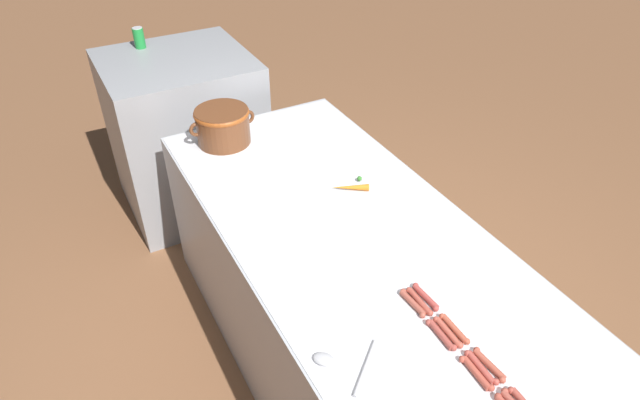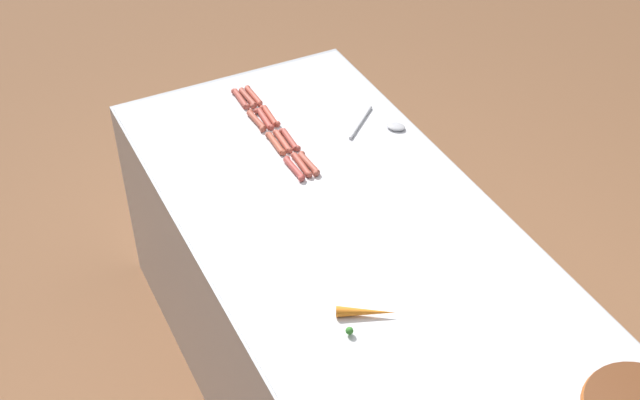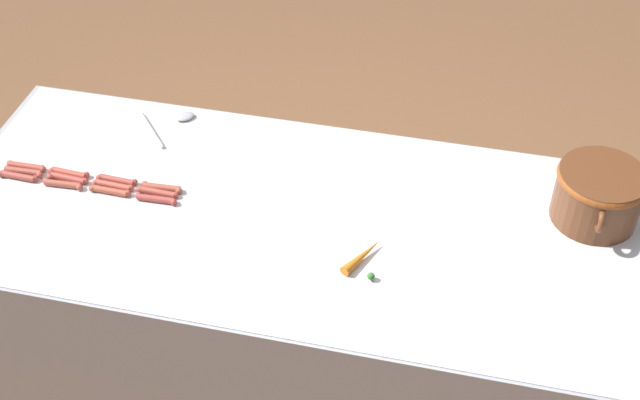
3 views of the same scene
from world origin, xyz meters
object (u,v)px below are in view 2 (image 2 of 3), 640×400
object	(u,v)px
hot_dog_2	(290,140)
carrot	(365,313)
hot_dog_7	(301,165)
hot_dog_6	(283,141)
hot_dog_0	(253,96)
hot_dog_8	(240,99)
hot_dog_3	(309,164)
hot_dog_10	(276,144)
hot_dog_1	(270,116)
serving_spoon	(384,125)
hot_dog_11	(294,168)
hot_dog_9	(256,120)
hot_dog_4	(247,98)
hot_dog_5	(264,119)

from	to	relation	value
hot_dog_2	carrot	xyz separation A→B (m)	(0.17, 0.86, 0.00)
carrot	hot_dog_7	bearing A→B (deg)	-101.22
hot_dog_6	hot_dog_7	bearing A→B (deg)	88.75
hot_dog_0	hot_dog_8	bearing A→B (deg)	-2.75
hot_dog_3	hot_dog_10	world-z (taller)	same
hot_dog_10	hot_dog_1	bearing A→B (deg)	-107.53
hot_dog_2	serving_spoon	size ratio (longest dim) A/B	0.63
hot_dog_2	hot_dog_3	bearing A→B (deg)	89.46
hot_dog_7	hot_dog_8	size ratio (longest dim) A/B	1.00
hot_dog_2	hot_dog_11	world-z (taller)	same
hot_dog_2	hot_dog_7	size ratio (longest dim) A/B	1.00
hot_dog_0	hot_dog_1	bearing A→B (deg)	89.90
hot_dog_8	hot_dog_10	bearing A→B (deg)	89.92
hot_dog_10	hot_dog_8	bearing A→B (deg)	-90.08
hot_dog_9	carrot	world-z (taller)	carrot
hot_dog_2	hot_dog_3	world-z (taller)	same
hot_dog_8	hot_dog_10	distance (m)	0.33
hot_dog_4	hot_dog_8	size ratio (longest dim) A/B	1.00
hot_dog_9	hot_dog_10	world-z (taller)	same
hot_dog_3	hot_dog_6	size ratio (longest dim) A/B	1.00
hot_dog_4	hot_dog_7	bearing A→B (deg)	90.10
hot_dog_8	hot_dog_9	bearing A→B (deg)	88.78
hot_dog_9	hot_dog_4	bearing A→B (deg)	-100.03
hot_dog_3	carrot	size ratio (longest dim) A/B	0.85
hot_dog_2	hot_dog_3	size ratio (longest dim) A/B	1.00
hot_dog_10	hot_dog_5	bearing A→B (deg)	-99.46
hot_dog_4	hot_dog_0	bearing A→B (deg)	-172.31
hot_dog_5	carrot	world-z (taller)	carrot
hot_dog_3	hot_dog_9	xyz separation A→B (m)	(0.06, -0.32, 0.00)
hot_dog_0	hot_dog_8	distance (m)	0.05
hot_dog_0	hot_dog_5	world-z (taller)	same
hot_dog_5	hot_dog_10	size ratio (longest dim) A/B	1.00
hot_dog_1	hot_dog_6	size ratio (longest dim) A/B	1.00
carrot	serving_spoon	bearing A→B (deg)	-123.48
hot_dog_4	hot_dog_6	xyz separation A→B (m)	(-0.00, 0.32, 0.00)
hot_dog_0	hot_dog_7	world-z (taller)	same
hot_dog_1	hot_dog_9	bearing A→B (deg)	4.88
hot_dog_1	hot_dog_3	size ratio (longest dim) A/B	1.00
hot_dog_9	serving_spoon	size ratio (longest dim) A/B	0.63
hot_dog_1	hot_dog_5	world-z (taller)	same
hot_dog_0	serving_spoon	world-z (taller)	hot_dog_0
hot_dog_6	hot_dog_0	bearing A→B (deg)	-94.42
carrot	hot_dog_3	bearing A→B (deg)	-103.51
hot_dog_5	hot_dog_11	bearing A→B (deg)	84.58
hot_dog_11	hot_dog_4	bearing A→B (deg)	-93.37
hot_dog_8	hot_dog_10	size ratio (longest dim) A/B	1.00
hot_dog_7	carrot	bearing A→B (deg)	78.78
hot_dog_3	hot_dog_4	distance (m)	0.48
serving_spoon	hot_dog_4	bearing A→B (deg)	-45.76
hot_dog_8	serving_spoon	size ratio (longest dim) A/B	0.63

